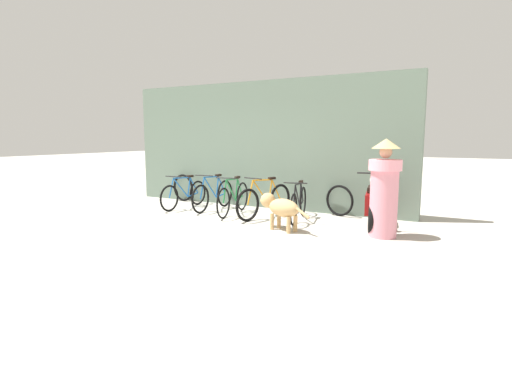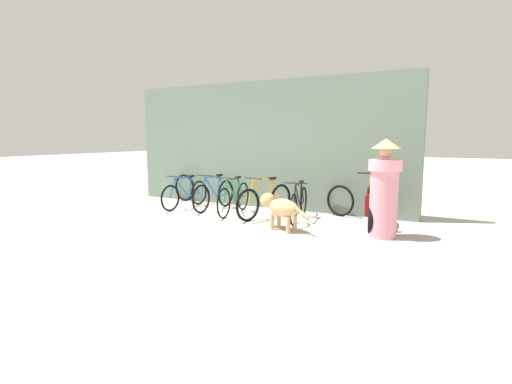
{
  "view_description": "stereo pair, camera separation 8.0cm",
  "coord_description": "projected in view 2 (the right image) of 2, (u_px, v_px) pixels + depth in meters",
  "views": [
    {
      "loc": [
        4.44,
        -5.37,
        1.67
      ],
      "look_at": [
        0.93,
        1.12,
        0.65
      ],
      "focal_mm": 28.0,
      "sensor_mm": 36.0,
      "label": 1
    },
    {
      "loc": [
        4.51,
        -5.33,
        1.67
      ],
      "look_at": [
        0.93,
        1.12,
        0.65
      ],
      "focal_mm": 28.0,
      "sensor_mm": 36.0,
      "label": 2
    }
  ],
  "objects": [
    {
      "name": "spare_tire_right",
      "position": [
        340.0,
        201.0,
        8.42
      ],
      "size": [
        0.65,
        0.23,
        0.67
      ],
      "rotation": [
        0.0,
        0.0,
        -0.28
      ],
      "color": "black",
      "rests_on": "ground"
    },
    {
      "name": "motorcycle",
      "position": [
        374.0,
        205.0,
        7.43
      ],
      "size": [
        0.58,
        1.92,
        1.05
      ],
      "rotation": [
        0.0,
        0.0,
        -1.39
      ],
      "color": "black",
      "rests_on": "ground"
    },
    {
      "name": "person_in_robes",
      "position": [
        384.0,
        188.0,
        6.59
      ],
      "size": [
        0.76,
        0.76,
        1.64
      ],
      "rotation": [
        0.0,
        0.0,
        2.34
      ],
      "color": "pink",
      "rests_on": "ground"
    },
    {
      "name": "bicycle_1",
      "position": [
        214.0,
        195.0,
        9.18
      ],
      "size": [
        0.46,
        1.65,
        0.84
      ],
      "rotation": [
        0.0,
        0.0,
        -1.56
      ],
      "color": "black",
      "rests_on": "ground"
    },
    {
      "name": "spare_tire_left",
      "position": [
        185.0,
        188.0,
        10.42
      ],
      "size": [
        0.71,
        0.15,
        0.71
      ],
      "rotation": [
        0.0,
        0.0,
        -0.14
      ],
      "color": "black",
      "rests_on": "ground"
    },
    {
      "name": "ground_plane",
      "position": [
        179.0,
        233.0,
        7.01
      ],
      "size": [
        60.0,
        60.0,
        0.0
      ],
      "primitive_type": "plane",
      "color": "#B7B2A5"
    },
    {
      "name": "stray_dog",
      "position": [
        280.0,
        207.0,
        7.18
      ],
      "size": [
        1.15,
        0.57,
        0.64
      ],
      "rotation": [
        0.0,
        0.0,
        2.81
      ],
      "color": "tan",
      "rests_on": "ground"
    },
    {
      "name": "shop_wall_back",
      "position": [
        262.0,
        145.0,
        9.46
      ],
      "size": [
        7.18,
        0.2,
        2.96
      ],
      "color": "slate",
      "rests_on": "ground"
    },
    {
      "name": "bicycle_0",
      "position": [
        185.0,
        194.0,
        9.42
      ],
      "size": [
        0.46,
        1.63,
        0.79
      ],
      "rotation": [
        0.0,
        0.0,
        -1.6
      ],
      "color": "black",
      "rests_on": "ground"
    },
    {
      "name": "bicycle_2",
      "position": [
        234.0,
        198.0,
        8.67
      ],
      "size": [
        0.46,
        1.67,
        0.84
      ],
      "rotation": [
        0.0,
        0.0,
        -1.42
      ],
      "color": "black",
      "rests_on": "ground"
    },
    {
      "name": "bicycle_4",
      "position": [
        299.0,
        204.0,
        8.03
      ],
      "size": [
        0.49,
        1.63,
        0.81
      ],
      "rotation": [
        0.0,
        0.0,
        -1.36
      ],
      "color": "black",
      "rests_on": "ground"
    },
    {
      "name": "bicycle_3",
      "position": [
        265.0,
        201.0,
        8.27
      ],
      "size": [
        0.54,
        1.65,
        0.86
      ],
      "rotation": [
        0.0,
        0.0,
        -1.81
      ],
      "color": "black",
      "rests_on": "ground"
    }
  ]
}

